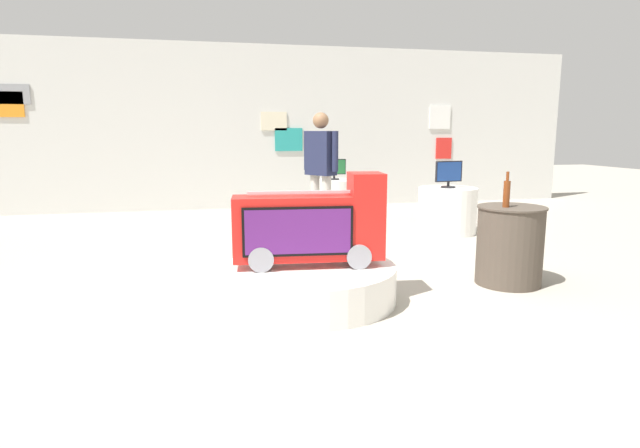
{
  "coord_description": "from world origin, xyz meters",
  "views": [
    {
      "loc": [
        -0.88,
        -4.32,
        1.4
      ],
      "look_at": [
        0.12,
        0.08,
        0.6
      ],
      "focal_mm": 29.49,
      "sensor_mm": 36.0,
      "label": 1
    }
  ],
  "objects": [
    {
      "name": "ground_plane",
      "position": [
        0.0,
        0.0,
        0.0
      ],
      "size": [
        30.0,
        30.0,
        0.0
      ],
      "primitive_type": "plane",
      "color": "#A8A091"
    },
    {
      "name": "back_wall_display",
      "position": [
        0.0,
        5.39,
        1.46
      ],
      "size": [
        12.68,
        0.13,
        2.92
      ],
      "color": "silver",
      "rests_on": "ground"
    },
    {
      "name": "main_display_pedestal",
      "position": [
        -0.04,
        -0.17,
        0.15
      ],
      "size": [
        1.45,
        1.45,
        0.3
      ],
      "primitive_type": "cylinder",
      "color": "white",
      "rests_on": "ground"
    },
    {
      "name": "novelty_firetruck_tv",
      "position": [
        -0.01,
        -0.18,
        0.62
      ],
      "size": [
        1.25,
        0.48,
        0.76
      ],
      "color": "gray",
      "rests_on": "main_display_pedestal"
    },
    {
      "name": "display_pedestal_left_rear",
      "position": [
        1.21,
        3.83,
        0.32
      ],
      "size": [
        0.73,
        0.73,
        0.63
      ],
      "primitive_type": "cylinder",
      "color": "white",
      "rests_on": "ground"
    },
    {
      "name": "tv_on_left_rear",
      "position": [
        1.21,
        3.83,
        0.82
      ],
      "size": [
        0.37,
        0.17,
        0.33
      ],
      "color": "black",
      "rests_on": "display_pedestal_left_rear"
    },
    {
      "name": "display_pedestal_center_rear",
      "position": [
        2.44,
        2.32,
        0.32
      ],
      "size": [
        0.81,
        0.81,
        0.63
      ],
      "primitive_type": "cylinder",
      "color": "white",
      "rests_on": "ground"
    },
    {
      "name": "tv_on_center_rear",
      "position": [
        2.44,
        2.31,
        0.83
      ],
      "size": [
        0.41,
        0.19,
        0.37
      ],
      "color": "black",
      "rests_on": "display_pedestal_center_rear"
    },
    {
      "name": "side_table_round",
      "position": [
        1.87,
        -0.1,
        0.37
      ],
      "size": [
        0.61,
        0.61,
        0.73
      ],
      "color": "#4C4238",
      "rests_on": "ground"
    },
    {
      "name": "bottle_on_side_table",
      "position": [
        1.79,
        -0.13,
        0.86
      ],
      "size": [
        0.06,
        0.06,
        0.32
      ],
      "color": "brown",
      "rests_on": "side_table_round"
    },
    {
      "name": "shopper_browsing_near_truck",
      "position": [
        0.61,
        2.2,
        0.96
      ],
      "size": [
        0.38,
        0.47,
        1.63
      ],
      "color": "#B2ADA3",
      "rests_on": "ground"
    }
  ]
}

